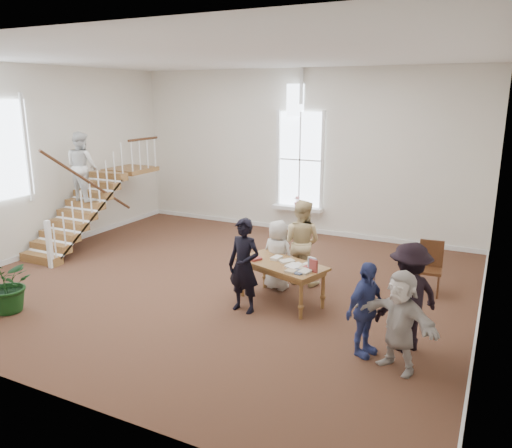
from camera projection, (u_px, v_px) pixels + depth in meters
The scene contains 12 objects.
ground at pixel (220, 281), 10.47m from camera, with size 10.00×10.00×0.00m, color #4C2B1D.
room_shell at pixel (298, 218), 14.17m from camera, with size 10.49×10.00×10.00m.
staircase at pixel (85, 184), 12.57m from camera, with size 1.10×4.10×2.92m.
library_table at pixel (283, 268), 9.25m from camera, with size 1.84×1.30×0.83m.
police_officer at pixel (244, 266), 8.86m from camera, with size 0.63×0.41×1.72m, color black.
elderly_woman at pixel (278, 255), 9.94m from camera, with size 0.69×0.45×1.41m, color beige.
person_yellow at pixel (301, 242), 10.20m from camera, with size 0.86×0.67×1.76m, color beige.
woman_cluster_a at pixel (365, 309), 7.37m from camera, with size 0.86×0.36×1.46m, color navy.
woman_cluster_b at pixel (408, 297), 7.50m from camera, with size 1.10×0.63×1.70m, color black.
woman_cluster_c at pixel (400, 321), 6.96m from camera, with size 1.38×0.44×1.48m, color beige.
floor_plant at pixel (9, 284), 8.88m from camera, with size 0.96×0.83×1.06m, color #113612.
side_chair at pixel (430, 264), 9.75m from camera, with size 0.49×0.49×1.05m.
Camera 1 is at (5.04, -8.46, 3.81)m, focal length 35.00 mm.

